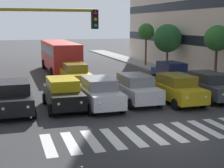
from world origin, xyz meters
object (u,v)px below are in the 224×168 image
object	(u,v)px
street_tree_1	(217,39)
car_1	(177,89)
car_row2_0	(75,74)
car_2	(136,89)
car_3	(99,93)
traffic_light_gantry	(20,52)
car_row2_1	(172,73)
car_4	(63,93)
car_5	(14,97)
street_tree_3	(146,32)
bus_behind_traffic	(59,54)
street_tree_2	(168,38)
car_0	(210,86)

from	to	relation	value
street_tree_1	car_1	bearing A→B (deg)	38.32
car_row2_0	car_2	bearing A→B (deg)	108.73
car_3	traffic_light_gantry	size ratio (longest dim) A/B	0.81
car_2	street_tree_1	bearing A→B (deg)	-155.46
car_1	car_row2_0	bearing A→B (deg)	-58.61
car_1	car_row2_1	xyz separation A→B (m)	(-2.82, -6.21, 0.00)
car_row2_1	car_3	bearing A→B (deg)	38.13
car_4	car_row2_1	world-z (taller)	same
car_5	street_tree_3	world-z (taller)	street_tree_3
car_1	car_row2_1	world-z (taller)	same
bus_behind_traffic	street_tree_1	bearing A→B (deg)	134.21
car_row2_0	street_tree_2	xyz separation A→B (m)	(-10.01, -4.33, 2.46)
car_5	car_4	bearing A→B (deg)	-175.85
car_row2_0	street_tree_3	world-z (taller)	street_tree_3
car_3	car_5	distance (m)	4.68
car_5	street_tree_1	world-z (taller)	street_tree_1
car_row2_0	traffic_light_gantry	world-z (taller)	traffic_light_gantry
traffic_light_gantry	street_tree_2	size ratio (longest dim) A/B	1.20
car_2	car_4	distance (m)	4.45
car_row2_0	street_tree_1	world-z (taller)	street_tree_1
car_row2_1	street_tree_3	size ratio (longest dim) A/B	0.96
car_1	street_tree_2	size ratio (longest dim) A/B	0.97
car_row2_0	traffic_light_gantry	size ratio (longest dim) A/B	0.81
street_tree_2	street_tree_3	world-z (taller)	street_tree_3
car_row2_1	traffic_light_gantry	world-z (taller)	traffic_light_gantry
car_2	street_tree_3	distance (m)	18.47
street_tree_3	car_2	bearing A→B (deg)	65.38
car_1	car_3	world-z (taller)	same
car_5	bus_behind_traffic	size ratio (longest dim) A/B	0.42
car_4	car_row2_0	distance (m)	7.35
car_row2_1	street_tree_1	xyz separation A→B (m)	(-2.83, 1.74, 2.76)
car_1	car_2	size ratio (longest dim) A/B	1.00
street_tree_3	car_1	bearing A→B (deg)	73.28
car_3	street_tree_3	world-z (taller)	street_tree_3
car_1	car_row2_0	world-z (taller)	same
car_4	traffic_light_gantry	xyz separation A→B (m)	(2.45, 5.49, 2.82)
car_0	car_3	xyz separation A→B (m)	(7.27, 0.08, 0.00)
car_3	street_tree_3	bearing A→B (deg)	-120.32
car_5	street_tree_3	bearing A→B (deg)	-131.13
car_1	car_4	bearing A→B (deg)	-6.04
bus_behind_traffic	street_tree_2	world-z (taller)	street_tree_2
car_2	car_5	world-z (taller)	same
car_0	street_tree_3	distance (m)	17.57
bus_behind_traffic	street_tree_2	bearing A→B (deg)	162.76
car_5	street_tree_1	size ratio (longest dim) A/B	0.98
car_2	car_4	bearing A→B (deg)	1.00
car_3	traffic_light_gantry	xyz separation A→B (m)	(4.45, 4.98, 2.82)
bus_behind_traffic	street_tree_2	distance (m)	10.67
bus_behind_traffic	traffic_light_gantry	distance (m)	20.57
traffic_light_gantry	street_tree_1	world-z (taller)	traffic_light_gantry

